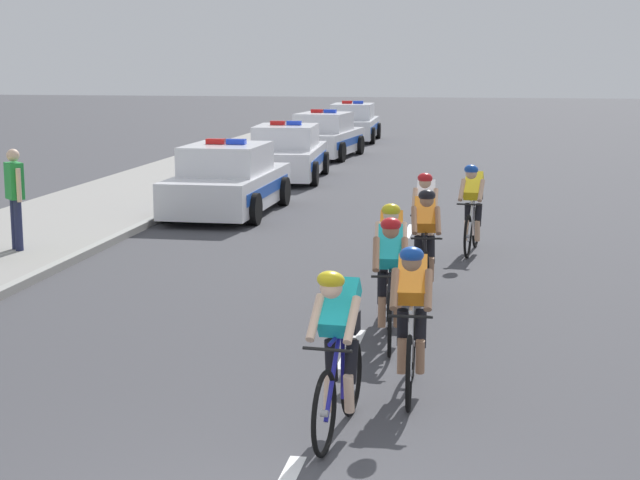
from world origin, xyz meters
TOP-DOWN VIEW (x-y plane):
  - sidewalk_slab at (-6.85, 14.00)m, footprint 3.66×60.00m
  - kerb_edge at (-5.10, 14.00)m, footprint 0.16×60.00m
  - lane_markings_centre at (0.00, 5.18)m, footprint 0.14×17.60m
  - cyclist_lead at (0.25, 2.52)m, footprint 0.44×1.72m
  - cyclist_second at (0.78, 3.72)m, footprint 0.43×1.72m
  - cyclist_third at (0.41, 5.42)m, footprint 0.45×1.72m
  - cyclist_fourth at (0.31, 6.49)m, footprint 0.44×1.72m
  - cyclist_fifth at (0.64, 7.88)m, footprint 0.45×1.72m
  - cyclist_sixth at (0.51, 9.86)m, footprint 0.42×1.72m
  - cyclist_seventh at (1.22, 11.19)m, footprint 0.45×1.72m
  - police_car_nearest at (-3.97, 14.74)m, footprint 2.03×4.42m
  - police_car_second at (-3.97, 20.94)m, footprint 2.21×4.50m
  - police_car_third at (-3.97, 27.21)m, footprint 2.29×4.54m
  - police_car_furthest at (-3.97, 34.11)m, footprint 2.11×4.45m
  - spectator_middle at (-6.20, 9.57)m, footprint 0.42×0.43m

SIDE VIEW (x-z plane):
  - lane_markings_centre at x=0.00m, z-range 0.00..0.01m
  - sidewalk_slab at x=-6.85m, z-range 0.00..0.12m
  - kerb_edge at x=-5.10m, z-range 0.00..0.13m
  - police_car_nearest at x=-3.97m, z-range -0.12..1.48m
  - police_car_second at x=-3.97m, z-range -0.12..1.48m
  - police_car_third at x=-3.97m, z-range -0.12..1.48m
  - police_car_furthest at x=-3.97m, z-range -0.12..1.48m
  - cyclist_lead at x=0.25m, z-range 0.00..1.57m
  - cyclist_second at x=0.78m, z-range 0.00..1.57m
  - cyclist_third at x=0.41m, z-range 0.00..1.57m
  - cyclist_fourth at x=0.31m, z-range 0.00..1.57m
  - cyclist_fifth at x=0.64m, z-range 0.00..1.57m
  - cyclist_sixth at x=0.51m, z-range 0.00..1.57m
  - cyclist_seventh at x=1.22m, z-range 0.00..1.57m
  - spectator_middle at x=-6.20m, z-range 0.25..1.92m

